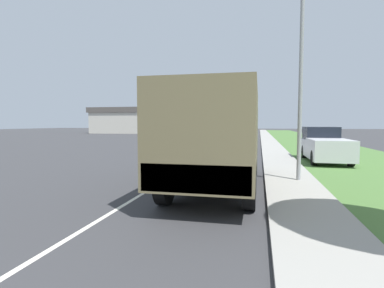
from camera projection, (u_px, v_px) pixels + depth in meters
The scene contains 12 objects.
ground_plane at pixel (231, 141), 36.71m from camera, with size 180.00×180.00×0.00m, color #38383A.
lane_centre_stripe at pixel (231, 141), 36.71m from camera, with size 0.12×120.00×0.00m.
sidewalk_right at pixel (269, 141), 35.72m from camera, with size 1.80×120.00×0.12m.
grass_strip_right at pixel (308, 142), 34.76m from camera, with size 7.00×120.00×0.02m.
military_truck at pixel (218, 135), 9.68m from camera, with size 2.45×7.70×3.09m.
car_nearest_ahead at pixel (189, 143), 22.17m from camera, with size 1.76×4.37×1.49m.
car_second_ahead at pixel (244, 137), 32.56m from camera, with size 1.78×4.71×1.43m.
car_third_ahead at pixel (225, 132), 45.78m from camera, with size 1.74×4.88×1.68m.
car_fourth_ahead at pixel (253, 131), 57.07m from camera, with size 1.73×4.48×1.35m.
pickup_truck at pixel (324, 145), 16.51m from camera, with size 1.93×5.01×1.88m.
lamp_post at pixel (296, 49), 10.28m from camera, with size 1.69×0.24×7.68m.
building_distant at pixel (142, 120), 66.59m from camera, with size 20.29×12.21×5.49m.
Camera 1 is at (3.38, 3.20, 2.10)m, focal length 28.00 mm.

